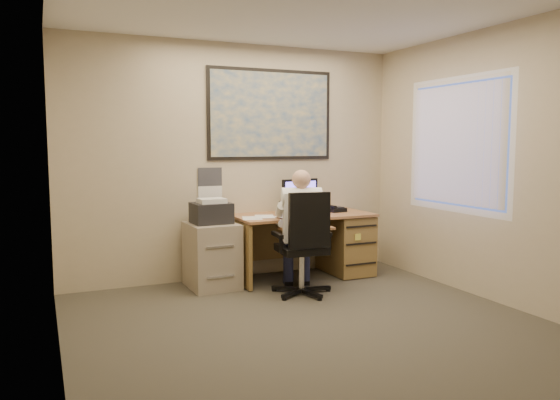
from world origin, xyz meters
name	(u,v)px	position (x,y,z in m)	size (l,w,h in m)	color
room_shell	(331,171)	(0.00, 0.00, 1.35)	(4.00, 4.50, 2.70)	#3D3A2F
desk	(327,238)	(1.02, 1.90, 0.44)	(1.60, 0.97, 1.14)	#AA7449
world_map	(271,115)	(0.44, 2.23, 1.90)	(1.56, 0.03, 1.06)	#1E4C93
wall_calendar	(210,186)	(-0.31, 2.24, 1.08)	(0.28, 0.01, 0.42)	white
window_blinds	(457,145)	(1.97, 0.80, 1.55)	(0.06, 1.40, 1.30)	beige
filing_cabinet	(212,249)	(-0.41, 1.90, 0.42)	(0.52, 0.62, 0.98)	#A29582
office_chair	(304,265)	(0.37, 1.21, 0.32)	(0.72, 0.72, 1.08)	black
person	(300,232)	(0.37, 1.29, 0.65)	(0.52, 0.74, 1.29)	white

